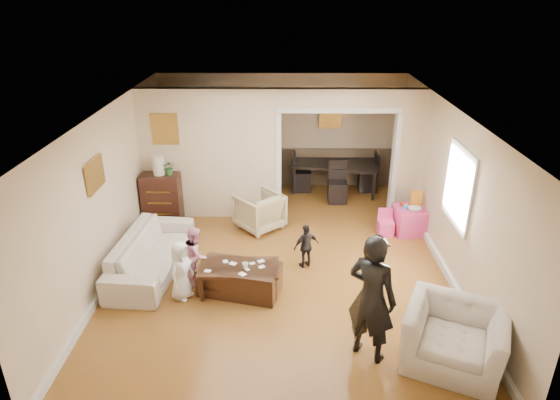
{
  "coord_description": "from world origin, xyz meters",
  "views": [
    {
      "loc": [
        0.07,
        -7.21,
        4.34
      ],
      "look_at": [
        0.0,
        0.2,
        1.05
      ],
      "focal_mm": 31.07,
      "sensor_mm": 36.0,
      "label": 1
    }
  ],
  "objects_px": {
    "armchair_front": "(454,337)",
    "coffee_table": "(240,279)",
    "cyan_cup": "(406,207)",
    "child_kneel_b": "(196,255)",
    "table_lamp": "(159,166)",
    "child_kneel_a": "(181,271)",
    "dining_table": "(335,176)",
    "coffee_cup": "(245,266)",
    "sofa": "(151,253)",
    "play_table": "(409,220)",
    "dresser": "(162,199)",
    "child_toddler": "(306,246)",
    "adult_person": "(372,298)",
    "armchair_back": "(259,211)"
  },
  "relations": [
    {
      "from": "dresser",
      "to": "dining_table",
      "type": "height_order",
      "value": "dresser"
    },
    {
      "from": "table_lamp",
      "to": "adult_person",
      "type": "bearing_deg",
      "value": -47.43
    },
    {
      "from": "table_lamp",
      "to": "child_toddler",
      "type": "relative_size",
      "value": 0.46
    },
    {
      "from": "child_kneel_a",
      "to": "armchair_front",
      "type": "bearing_deg",
      "value": -86.52
    },
    {
      "from": "armchair_front",
      "to": "coffee_cup",
      "type": "bearing_deg",
      "value": 175.87
    },
    {
      "from": "adult_person",
      "to": "coffee_table",
      "type": "bearing_deg",
      "value": -2.27
    },
    {
      "from": "armchair_front",
      "to": "coffee_cup",
      "type": "height_order",
      "value": "armchair_front"
    },
    {
      "from": "child_kneel_a",
      "to": "coffee_table",
      "type": "bearing_deg",
      "value": -56.1
    },
    {
      "from": "armchair_front",
      "to": "coffee_table",
      "type": "xyz_separation_m",
      "value": [
        -2.78,
        1.5,
        -0.15
      ]
    },
    {
      "from": "coffee_cup",
      "to": "cyan_cup",
      "type": "relative_size",
      "value": 1.18
    },
    {
      "from": "cyan_cup",
      "to": "child_kneel_b",
      "type": "bearing_deg",
      "value": -155.74
    },
    {
      "from": "sofa",
      "to": "play_table",
      "type": "xyz_separation_m",
      "value": [
        4.55,
        1.38,
        -0.07
      ]
    },
    {
      "from": "table_lamp",
      "to": "cyan_cup",
      "type": "xyz_separation_m",
      "value": [
        4.67,
        -0.46,
        -0.64
      ]
    },
    {
      "from": "dresser",
      "to": "play_table",
      "type": "bearing_deg",
      "value": -4.86
    },
    {
      "from": "child_kneel_a",
      "to": "child_kneel_b",
      "type": "bearing_deg",
      "value": 5.46
    },
    {
      "from": "armchair_front",
      "to": "table_lamp",
      "type": "bearing_deg",
      "value": 163.37
    },
    {
      "from": "adult_person",
      "to": "child_kneel_b",
      "type": "bearing_deg",
      "value": 1.53
    },
    {
      "from": "coffee_cup",
      "to": "cyan_cup",
      "type": "bearing_deg",
      "value": 34.98
    },
    {
      "from": "table_lamp",
      "to": "child_toddler",
      "type": "distance_m",
      "value": 3.32
    },
    {
      "from": "sofa",
      "to": "dining_table",
      "type": "bearing_deg",
      "value": -39.06
    },
    {
      "from": "cyan_cup",
      "to": "coffee_cup",
      "type": "bearing_deg",
      "value": -145.02
    },
    {
      "from": "sofa",
      "to": "child_toddler",
      "type": "bearing_deg",
      "value": -82.13
    },
    {
      "from": "dresser",
      "to": "child_kneel_a",
      "type": "relative_size",
      "value": 1.08
    },
    {
      "from": "play_table",
      "to": "armchair_front",
      "type": "bearing_deg",
      "value": -94.47
    },
    {
      "from": "armchair_front",
      "to": "table_lamp",
      "type": "distance_m",
      "value": 6.01
    },
    {
      "from": "child_kneel_a",
      "to": "play_table",
      "type": "bearing_deg",
      "value": -37.3
    },
    {
      "from": "coffee_cup",
      "to": "play_table",
      "type": "height_order",
      "value": "coffee_cup"
    },
    {
      "from": "dresser",
      "to": "child_kneel_b",
      "type": "distance_m",
      "value": 2.34
    },
    {
      "from": "armchair_front",
      "to": "child_kneel_b",
      "type": "height_order",
      "value": "child_kneel_b"
    },
    {
      "from": "child_kneel_a",
      "to": "child_kneel_b",
      "type": "distance_m",
      "value": 0.47
    },
    {
      "from": "play_table",
      "to": "armchair_back",
      "type": "bearing_deg",
      "value": 176.65
    },
    {
      "from": "table_lamp",
      "to": "coffee_table",
      "type": "xyz_separation_m",
      "value": [
        1.72,
        -2.4,
        -0.97
      ]
    },
    {
      "from": "cyan_cup",
      "to": "child_kneel_b",
      "type": "relative_size",
      "value": 0.08
    },
    {
      "from": "child_kneel_b",
      "to": "child_toddler",
      "type": "height_order",
      "value": "child_kneel_b"
    },
    {
      "from": "armchair_back",
      "to": "armchair_front",
      "type": "height_order",
      "value": "armchair_front"
    },
    {
      "from": "armchair_front",
      "to": "coffee_cup",
      "type": "relative_size",
      "value": 12.37
    },
    {
      "from": "armchair_back",
      "to": "armchair_front",
      "type": "distance_m",
      "value": 4.48
    },
    {
      "from": "dresser",
      "to": "armchair_back",
      "type": "bearing_deg",
      "value": -7.07
    },
    {
      "from": "child_kneel_b",
      "to": "sofa",
      "type": "bearing_deg",
      "value": 62.55
    },
    {
      "from": "table_lamp",
      "to": "coffee_cup",
      "type": "distance_m",
      "value": 3.13
    },
    {
      "from": "armchair_front",
      "to": "child_toddler",
      "type": "xyz_separation_m",
      "value": [
        -1.73,
        2.25,
        0.01
      ]
    },
    {
      "from": "coffee_table",
      "to": "dining_table",
      "type": "xyz_separation_m",
      "value": [
        1.84,
        4.09,
        0.12
      ]
    },
    {
      "from": "dresser",
      "to": "play_table",
      "type": "xyz_separation_m",
      "value": [
        4.77,
        -0.41,
        -0.25
      ]
    },
    {
      "from": "table_lamp",
      "to": "coffee_cup",
      "type": "relative_size",
      "value": 3.81
    },
    {
      "from": "child_kneel_a",
      "to": "child_toddler",
      "type": "height_order",
      "value": "child_kneel_a"
    },
    {
      "from": "armchair_back",
      "to": "armchair_front",
      "type": "relative_size",
      "value": 0.67
    },
    {
      "from": "table_lamp",
      "to": "child_kneel_a",
      "type": "xyz_separation_m",
      "value": [
        0.87,
        -2.55,
        -0.73
      ]
    },
    {
      "from": "coffee_table",
      "to": "coffee_cup",
      "type": "relative_size",
      "value": 12.82
    },
    {
      "from": "dining_table",
      "to": "child_kneel_a",
      "type": "relative_size",
      "value": 2.1
    },
    {
      "from": "sofa",
      "to": "dining_table",
      "type": "height_order",
      "value": "dining_table"
    }
  ]
}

